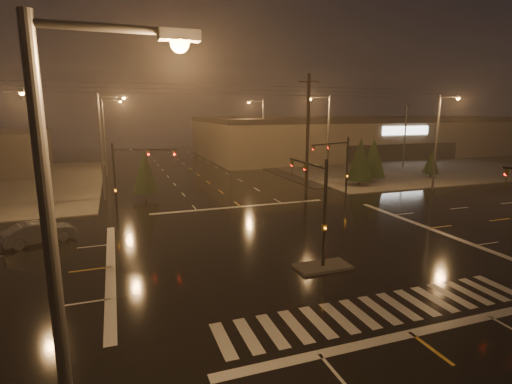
# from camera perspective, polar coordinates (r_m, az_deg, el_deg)

# --- Properties ---
(ground) EXTENTS (140.00, 140.00, 0.00)m
(ground) POSITION_cam_1_polar(r_m,az_deg,el_deg) (25.94, 5.21, -7.55)
(ground) COLOR black
(ground) RESTS_ON ground
(sidewalk_ne) EXTENTS (36.00, 36.00, 0.12)m
(sidewalk_ne) POSITION_cam_1_polar(r_m,az_deg,el_deg) (66.53, 18.02, 3.78)
(sidewalk_ne) COLOR #44413C
(sidewalk_ne) RESTS_ON ground
(median_island) EXTENTS (3.00, 1.60, 0.15)m
(median_island) POSITION_cam_1_polar(r_m,az_deg,el_deg) (22.58, 9.52, -10.45)
(median_island) COLOR #44413C
(median_island) RESTS_ON ground
(crosswalk) EXTENTS (15.00, 2.60, 0.01)m
(crosswalk) POSITION_cam_1_polar(r_m,az_deg,el_deg) (18.82, 17.18, -15.77)
(crosswalk) COLOR beige
(crosswalk) RESTS_ON ground
(stop_bar_near) EXTENTS (16.00, 0.50, 0.01)m
(stop_bar_near) POSITION_cam_1_polar(r_m,az_deg,el_deg) (17.48, 21.28, -18.32)
(stop_bar_near) COLOR beige
(stop_bar_near) RESTS_ON ground
(stop_bar_far) EXTENTS (16.00, 0.50, 0.01)m
(stop_bar_far) POSITION_cam_1_polar(r_m,az_deg,el_deg) (35.81, -2.17, -2.10)
(stop_bar_far) COLOR beige
(stop_bar_far) RESTS_ON ground
(parking_lot) EXTENTS (50.00, 24.00, 0.08)m
(parking_lot) POSITION_cam_1_polar(r_m,az_deg,el_deg) (68.20, 22.39, 3.63)
(parking_lot) COLOR black
(parking_lot) RESTS_ON ground
(retail_building) EXTENTS (60.20, 28.30, 7.20)m
(retail_building) POSITION_cam_1_polar(r_m,az_deg,el_deg) (82.04, 14.18, 8.03)
(retail_building) COLOR #736852
(retail_building) RESTS_ON ground
(signal_mast_median) EXTENTS (0.25, 4.59, 6.00)m
(signal_mast_median) POSITION_cam_1_polar(r_m,az_deg,el_deg) (22.28, 8.69, -0.82)
(signal_mast_median) COLOR black
(signal_mast_median) RESTS_ON ground
(signal_mast_ne) EXTENTS (4.84, 1.86, 6.00)m
(signal_mast_ne) POSITION_cam_1_polar(r_m,az_deg,el_deg) (38.25, 11.93, 4.31)
(signal_mast_ne) COLOR black
(signal_mast_ne) RESTS_ON ground
(signal_mast_nw) EXTENTS (4.84, 1.86, 6.00)m
(signal_mast_nw) POSITION_cam_1_polar(r_m,az_deg,el_deg) (32.69, -17.86, 2.79)
(signal_mast_nw) COLOR black
(signal_mast_nw) RESTS_ON ground
(streetlight_0) EXTENTS (2.77, 0.32, 10.00)m
(streetlight_0) POSITION_cam_1_polar(r_m,az_deg,el_deg) (7.73, -24.63, -9.93)
(streetlight_0) COLOR #38383A
(streetlight_0) RESTS_ON ground
(streetlight_1) EXTENTS (2.77, 0.32, 10.00)m
(streetlight_1) POSITION_cam_1_polar(r_m,az_deg,el_deg) (40.30, -20.85, 7.04)
(streetlight_1) COLOR #38383A
(streetlight_1) RESTS_ON ground
(streetlight_2) EXTENTS (2.77, 0.32, 10.00)m
(streetlight_2) POSITION_cam_1_polar(r_m,az_deg,el_deg) (56.27, -20.60, 8.16)
(streetlight_2) COLOR #38383A
(streetlight_2) RESTS_ON ground
(streetlight_3) EXTENTS (2.77, 0.32, 10.00)m
(streetlight_3) POSITION_cam_1_polar(r_m,az_deg,el_deg) (43.95, 9.93, 7.94)
(streetlight_3) COLOR #38383A
(streetlight_3) RESTS_ON ground
(streetlight_4) EXTENTS (2.77, 0.32, 10.00)m
(streetlight_4) POSITION_cam_1_polar(r_m,az_deg,el_deg) (62.13, 0.75, 9.15)
(streetlight_4) COLOR #38383A
(streetlight_4) RESTS_ON ground
(streetlight_5) EXTENTS (0.32, 2.77, 10.00)m
(streetlight_5) POSITION_cam_1_polar(r_m,az_deg,el_deg) (33.96, -29.20, 5.61)
(streetlight_5) COLOR #38383A
(streetlight_5) RESTS_ON ground
(streetlight_6) EXTENTS (0.32, 2.77, 10.00)m
(streetlight_6) POSITION_cam_1_polar(r_m,az_deg,el_deg) (46.59, 24.70, 7.26)
(streetlight_6) COLOR #38383A
(streetlight_6) RESTS_ON ground
(utility_pole_1) EXTENTS (2.20, 0.32, 12.00)m
(utility_pole_1) POSITION_cam_1_polar(r_m,az_deg,el_deg) (40.67, 7.39, 8.20)
(utility_pole_1) COLOR black
(utility_pole_1) RESTS_ON ground
(conifer_0) EXTENTS (3.03, 3.03, 5.44)m
(conifer_0) POSITION_cam_1_polar(r_m,az_deg,el_deg) (46.61, 14.67, 4.56)
(conifer_0) COLOR black
(conifer_0) RESTS_ON ground
(conifer_1) EXTENTS (2.91, 2.91, 5.25)m
(conifer_1) POSITION_cam_1_polar(r_m,az_deg,el_deg) (49.40, 16.43, 4.74)
(conifer_1) COLOR black
(conifer_1) RESTS_ON ground
(conifer_2) EXTENTS (1.95, 1.95, 3.75)m
(conifer_2) POSITION_cam_1_polar(r_m,az_deg,el_deg) (54.53, 23.78, 4.04)
(conifer_2) COLOR black
(conifer_2) RESTS_ON ground
(conifer_3) EXTENTS (2.55, 2.55, 4.68)m
(conifer_3) POSITION_cam_1_polar(r_m,az_deg,el_deg) (39.71, -15.59, 2.79)
(conifer_3) COLOR black
(conifer_3) RESTS_ON ground
(car_parked) EXTENTS (3.53, 4.22, 1.36)m
(car_parked) POSITION_cam_1_polar(r_m,az_deg,el_deg) (63.13, 15.35, 4.11)
(car_parked) COLOR black
(car_parked) RESTS_ON ground
(car_crossing) EXTENTS (4.57, 3.02, 1.42)m
(car_crossing) POSITION_cam_1_polar(r_m,az_deg,el_deg) (29.59, -28.62, -5.09)
(car_crossing) COLOR #5A5D61
(car_crossing) RESTS_ON ground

